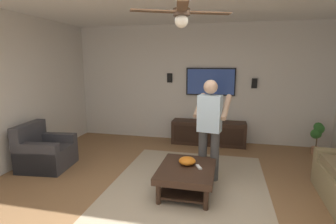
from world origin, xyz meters
TOP-DOWN VIEW (x-y plane):
  - ground_plane at (0.00, 0.00)m, footprint 7.80×7.80m
  - wall_back_tv at (3.30, 0.00)m, footprint 0.10×6.23m
  - area_rug at (0.75, -0.16)m, footprint 2.94×2.39m
  - armchair at (0.91, 2.51)m, footprint 0.88×0.89m
  - coffee_table at (0.55, -0.16)m, footprint 1.00×0.80m
  - media_console at (2.96, -0.30)m, footprint 0.45×1.70m
  - tv at (3.20, -0.30)m, footprint 0.05×1.15m
  - person_standing at (1.08, -0.44)m, footprint 0.60×0.61m
  - potted_plant_short at (2.81, -2.57)m, footprint 0.28×0.27m
  - bowl at (0.64, -0.16)m, footprint 0.25×0.25m
  - remote_white at (0.56, -0.34)m, footprint 0.15×0.11m
  - vase_round at (2.95, -0.42)m, footprint 0.22×0.22m
  - wall_speaker_left at (3.22, -1.29)m, footprint 0.06×0.12m
  - wall_speaker_right at (3.22, 0.69)m, footprint 0.06×0.12m
  - ceiling_fan at (0.17, -0.13)m, footprint 1.20×1.15m

SIDE VIEW (x-z plane):
  - ground_plane at x=0.00m, z-range 0.00..0.00m
  - area_rug at x=0.75m, z-range 0.00..0.01m
  - media_console at x=2.96m, z-range 0.00..0.55m
  - armchair at x=0.91m, z-range -0.13..0.69m
  - coffee_table at x=0.55m, z-range 0.10..0.50m
  - remote_white at x=0.56m, z-range 0.40..0.42m
  - potted_plant_short at x=2.81m, z-range 0.12..0.78m
  - bowl at x=0.64m, z-range 0.40..0.51m
  - vase_round at x=2.95m, z-range 0.55..0.77m
  - person_standing at x=1.08m, z-range 0.11..1.75m
  - wall_back_tv at x=3.30m, z-range 0.00..2.78m
  - wall_speaker_left at x=3.22m, z-range 1.32..1.54m
  - tv at x=3.20m, z-range 1.13..1.78m
  - wall_speaker_right at x=3.22m, z-range 1.42..1.64m
  - ceiling_fan at x=0.17m, z-range 2.22..2.68m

